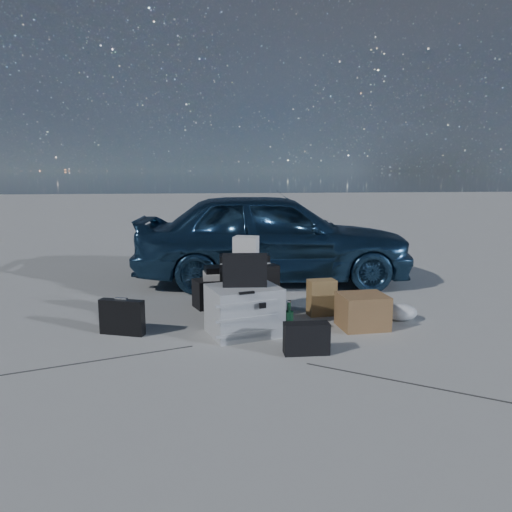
{
  "coord_description": "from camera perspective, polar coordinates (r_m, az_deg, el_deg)",
  "views": [
    {
      "loc": [
        -0.61,
        -4.41,
        1.51
      ],
      "look_at": [
        0.03,
        0.85,
        0.6
      ],
      "focal_mm": 35.0,
      "sensor_mm": 36.0,
      "label": 1
    }
  ],
  "objects": [
    {
      "name": "car",
      "position": [
        6.78,
        1.91,
        2.23
      ],
      "size": [
        3.78,
        1.76,
        1.26
      ],
      "primitive_type": "imported",
      "rotation": [
        0.0,
        0.0,
        1.5
      ],
      "color": "navy",
      "rests_on": "ground"
    },
    {
      "name": "green_bottle",
      "position": [
        4.62,
        3.78,
        -7.23
      ],
      "size": [
        0.09,
        0.09,
        0.33
      ],
      "primitive_type": "cylinder",
      "rotation": [
        0.0,
        0.0,
        -0.11
      ],
      "color": "black",
      "rests_on": "ground"
    },
    {
      "name": "flat_box_black",
      "position": [
        5.61,
        -4.27,
        -1.53
      ],
      "size": [
        0.33,
        0.26,
        0.07
      ],
      "primitive_type": "cube",
      "rotation": [
        0.0,
        0.0,
        0.12
      ],
      "color": "black",
      "rests_on": "flat_box_white"
    },
    {
      "name": "messenger_bag",
      "position": [
        4.22,
        5.78,
        -9.36
      ],
      "size": [
        0.38,
        0.15,
        0.26
      ],
      "primitive_type": "cube",
      "rotation": [
        0.0,
        0.0,
        -0.02
      ],
      "color": "black",
      "rests_on": "ground"
    },
    {
      "name": "duffel_bag",
      "position": [
        5.66,
        -3.88,
        -4.12
      ],
      "size": [
        0.69,
        0.46,
        0.32
      ],
      "primitive_type": "cube",
      "rotation": [
        0.0,
        0.0,
        0.32
      ],
      "color": "black",
      "rests_on": "ground"
    },
    {
      "name": "kraft_bag",
      "position": [
        5.32,
        7.5,
        -4.72
      ],
      "size": [
        0.3,
        0.2,
        0.38
      ],
      "primitive_type": "cube",
      "rotation": [
        0.0,
        0.0,
        0.11
      ],
      "color": "#8E613E",
      "rests_on": "ground"
    },
    {
      "name": "suitcase_right",
      "position": [
        5.33,
        -1.31,
        -3.23
      ],
      "size": [
        0.53,
        0.21,
        0.63
      ],
      "primitive_type": "cube",
      "rotation": [
        0.0,
        0.0,
        -0.03
      ],
      "color": "black",
      "rests_on": "ground"
    },
    {
      "name": "laptop_bag",
      "position": [
        4.58,
        -1.29,
        -1.64
      ],
      "size": [
        0.41,
        0.14,
        0.31
      ],
      "primitive_type": "cube",
      "rotation": [
        0.0,
        0.0,
        -0.09
      ],
      "color": "black",
      "rests_on": "pelican_case"
    },
    {
      "name": "white_carton",
      "position": [
        5.25,
        -1.16,
        1.18
      ],
      "size": [
        0.3,
        0.26,
        0.2
      ],
      "primitive_type": "cube",
      "rotation": [
        0.0,
        0.0,
        -0.32
      ],
      "color": "silver",
      "rests_on": "suitcase_right"
    },
    {
      "name": "suitcase_left",
      "position": [
        5.12,
        0.26,
        -4.21
      ],
      "size": [
        0.45,
        0.3,
        0.55
      ],
      "primitive_type": "cube",
      "rotation": [
        0.0,
        0.0,
        0.37
      ],
      "color": "black",
      "rests_on": "ground"
    },
    {
      "name": "cardboard_box",
      "position": [
        4.97,
        12.08,
        -6.18
      ],
      "size": [
        0.46,
        0.41,
        0.33
      ],
      "primitive_type": "cube",
      "rotation": [
        0.0,
        0.0,
        0.06
      ],
      "color": "brown",
      "rests_on": "ground"
    },
    {
      "name": "briefcase",
      "position": [
        4.83,
        -15.06,
        -6.77
      ],
      "size": [
        0.43,
        0.23,
        0.33
      ],
      "primitive_type": "cube",
      "rotation": [
        0.0,
        0.0,
        -0.35
      ],
      "color": "black",
      "rests_on": "ground"
    },
    {
      "name": "flat_box_white",
      "position": [
        5.61,
        -4.1,
        -2.23
      ],
      "size": [
        0.39,
        0.29,
        0.07
      ],
      "primitive_type": "cube",
      "rotation": [
        0.0,
        0.0,
        0.0
      ],
      "color": "silver",
      "rests_on": "duffel_bag"
    },
    {
      "name": "plastic_bag",
      "position": [
        5.32,
        16.26,
        -6.18
      ],
      "size": [
        0.37,
        0.34,
        0.17
      ],
      "primitive_type": "ellipsoid",
      "rotation": [
        0.0,
        0.0,
        -0.27
      ],
      "color": "silver",
      "rests_on": "ground"
    },
    {
      "name": "ground",
      "position": [
        4.7,
        0.88,
        -9.01
      ],
      "size": [
        60.0,
        60.0,
        0.0
      ],
      "primitive_type": "plane",
      "color": "#A2A39E",
      "rests_on": "ground"
    },
    {
      "name": "pelican_case",
      "position": [
        4.67,
        -1.4,
        -6.22
      ],
      "size": [
        0.74,
        0.66,
        0.45
      ],
      "primitive_type": "cube",
      "rotation": [
        0.0,
        0.0,
        0.26
      ],
      "color": "#ABAEB0",
      "rests_on": "ground"
    }
  ]
}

